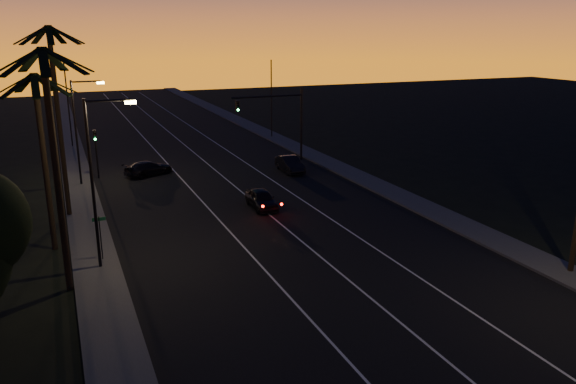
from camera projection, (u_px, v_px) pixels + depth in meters
name	position (u px, v px, depth m)	size (l,w,h in m)	color
road	(240.00, 197.00, 42.75)	(20.00, 170.00, 0.01)	black
sidewalk_left	(85.00, 213.00, 38.60)	(2.40, 170.00, 0.16)	#323330
sidewalk_right	(368.00, 181.00, 46.86)	(2.40, 170.00, 0.16)	#323330
lane_stripe_left	(202.00, 201.00, 41.64)	(0.12, 160.00, 0.01)	silver
lane_stripe_mid	(246.00, 196.00, 42.93)	(0.12, 160.00, 0.01)	silver
lane_stripe_right	(289.00, 191.00, 44.22)	(0.12, 160.00, 0.01)	silver
palm_near	(54.00, 148.00, 25.50)	(4.25, 4.16, 11.53)	black
palm_mid	(42.00, 143.00, 30.83)	(4.25, 4.16, 10.03)	black
palm_far	(57.00, 104.00, 36.14)	(4.25, 4.16, 12.53)	black
streetlight_left_near	(97.00, 171.00, 28.46)	(2.55, 0.26, 9.00)	black
streetlight_left_far	(79.00, 124.00, 44.51)	(2.55, 0.26, 8.50)	black
street_sign	(100.00, 233.00, 30.32)	(0.70, 0.06, 2.60)	black
signal_mast	(279.00, 112.00, 52.92)	(7.10, 0.41, 7.00)	black
signal_post	(96.00, 145.00, 47.31)	(0.28, 0.37, 4.20)	black
far_pole_left	(68.00, 106.00, 59.63)	(0.14, 0.14, 9.00)	black
far_pole_right	(271.00, 99.00, 65.08)	(0.14, 0.14, 9.00)	black
lead_car	(261.00, 199.00, 39.86)	(1.69, 4.41, 1.33)	black
right_car	(290.00, 164.00, 50.13)	(1.61, 4.24, 1.38)	black
cross_car	(149.00, 168.00, 48.89)	(4.70, 3.40, 1.26)	black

